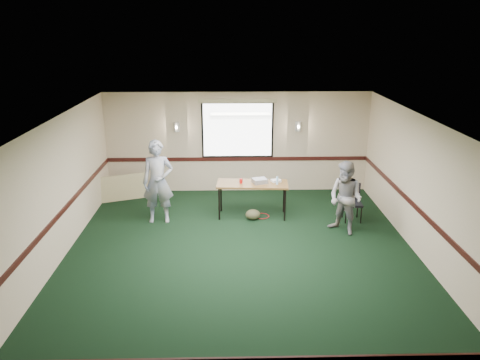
{
  "coord_description": "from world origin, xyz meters",
  "views": [
    {
      "loc": [
        -0.23,
        -8.15,
        4.37
      ],
      "look_at": [
        0.0,
        1.3,
        1.2
      ],
      "focal_mm": 35.0,
      "sensor_mm": 36.0,
      "label": 1
    }
  ],
  "objects_px": {
    "conference_chair": "(352,199)",
    "person_right": "(346,198)",
    "person_left": "(158,182)",
    "projector": "(260,181)",
    "folding_table": "(252,186)"
  },
  "relations": [
    {
      "from": "folding_table",
      "to": "conference_chair",
      "type": "bearing_deg",
      "value": -2.02
    },
    {
      "from": "person_left",
      "to": "person_right",
      "type": "distance_m",
      "value": 4.19
    },
    {
      "from": "person_right",
      "to": "conference_chair",
      "type": "bearing_deg",
      "value": 112.52
    },
    {
      "from": "projector",
      "to": "person_left",
      "type": "bearing_deg",
      "value": 169.04
    },
    {
      "from": "conference_chair",
      "to": "person_right",
      "type": "relative_size",
      "value": 0.53
    },
    {
      "from": "folding_table",
      "to": "person_right",
      "type": "xyz_separation_m",
      "value": [
        1.96,
        -0.98,
        0.04
      ]
    },
    {
      "from": "conference_chair",
      "to": "person_left",
      "type": "relative_size",
      "value": 0.44
    },
    {
      "from": "folding_table",
      "to": "person_left",
      "type": "xyz_separation_m",
      "value": [
        -2.16,
        -0.25,
        0.19
      ]
    },
    {
      "from": "conference_chair",
      "to": "projector",
      "type": "bearing_deg",
      "value": 174.74
    },
    {
      "from": "person_left",
      "to": "projector",
      "type": "bearing_deg",
      "value": 3.29
    },
    {
      "from": "conference_chair",
      "to": "person_right",
      "type": "distance_m",
      "value": 0.88
    },
    {
      "from": "person_left",
      "to": "person_right",
      "type": "xyz_separation_m",
      "value": [
        4.12,
        -0.73,
        -0.16
      ]
    },
    {
      "from": "folding_table",
      "to": "projector",
      "type": "height_order",
      "value": "projector"
    },
    {
      "from": "projector",
      "to": "conference_chair",
      "type": "distance_m",
      "value": 2.19
    },
    {
      "from": "folding_table",
      "to": "conference_chair",
      "type": "relative_size",
      "value": 1.99
    }
  ]
}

